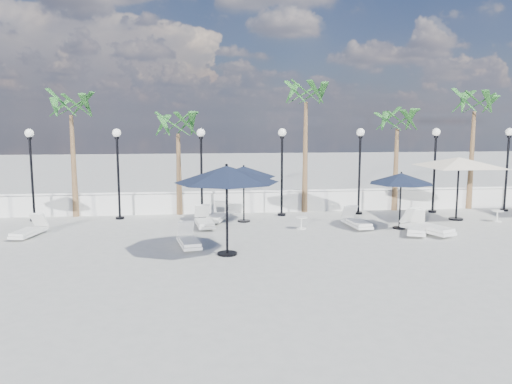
{
  "coord_description": "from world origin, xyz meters",
  "views": [
    {
      "loc": [
        -3.53,
        -14.96,
        4.14
      ],
      "look_at": [
        -1.47,
        3.51,
        1.5
      ],
      "focal_mm": 35.0,
      "sensor_mm": 36.0,
      "label": 1
    }
  ],
  "objects": [
    {
      "name": "ground",
      "position": [
        0.0,
        0.0,
        0.0
      ],
      "size": [
        100.0,
        100.0,
        0.0
      ],
      "primitive_type": "plane",
      "color": "gray",
      "rests_on": "ground"
    },
    {
      "name": "balustrade",
      "position": [
        0.0,
        7.5,
        0.47
      ],
      "size": [
        26.0,
        0.3,
        1.01
      ],
      "color": "silver",
      "rests_on": "ground"
    },
    {
      "name": "lamppost_0",
      "position": [
        -10.5,
        6.5,
        2.49
      ],
      "size": [
        0.36,
        0.36,
        3.84
      ],
      "color": "black",
      "rests_on": "ground"
    },
    {
      "name": "lamppost_1",
      "position": [
        -7.0,
        6.5,
        2.49
      ],
      "size": [
        0.36,
        0.36,
        3.84
      ],
      "color": "black",
      "rests_on": "ground"
    },
    {
      "name": "lamppost_2",
      "position": [
        -3.5,
        6.5,
        2.49
      ],
      "size": [
        0.36,
        0.36,
        3.84
      ],
      "color": "black",
      "rests_on": "ground"
    },
    {
      "name": "lamppost_3",
      "position": [
        0.0,
        6.5,
        2.49
      ],
      "size": [
        0.36,
        0.36,
        3.84
      ],
      "color": "black",
      "rests_on": "ground"
    },
    {
      "name": "lamppost_4",
      "position": [
        3.5,
        6.5,
        2.49
      ],
      "size": [
        0.36,
        0.36,
        3.84
      ],
      "color": "black",
      "rests_on": "ground"
    },
    {
      "name": "lamppost_5",
      "position": [
        7.0,
        6.5,
        2.49
      ],
      "size": [
        0.36,
        0.36,
        3.84
      ],
      "color": "black",
      "rests_on": "ground"
    },
    {
      "name": "lamppost_6",
      "position": [
        10.5,
        6.5,
        2.49
      ],
      "size": [
        0.36,
        0.36,
        3.84
      ],
      "color": "black",
      "rests_on": "ground"
    },
    {
      "name": "palm_0",
      "position": [
        -9.0,
        7.3,
        4.53
      ],
      "size": [
        2.6,
        2.6,
        5.5
      ],
      "color": "brown",
      "rests_on": "ground"
    },
    {
      "name": "palm_1",
      "position": [
        -4.5,
        7.3,
        3.75
      ],
      "size": [
        2.6,
        2.6,
        4.7
      ],
      "color": "brown",
      "rests_on": "ground"
    },
    {
      "name": "palm_2",
      "position": [
        1.2,
        7.3,
        5.12
      ],
      "size": [
        2.6,
        2.6,
        6.1
      ],
      "color": "brown",
      "rests_on": "ground"
    },
    {
      "name": "palm_3",
      "position": [
        5.5,
        7.3,
        3.95
      ],
      "size": [
        2.6,
        2.6,
        4.9
      ],
      "color": "brown",
      "rests_on": "ground"
    },
    {
      "name": "palm_4",
      "position": [
        9.2,
        7.3,
        4.73
      ],
      "size": [
        2.6,
        2.6,
        5.7
      ],
      "color": "brown",
      "rests_on": "ground"
    },
    {
      "name": "lounger_0",
      "position": [
        -9.74,
        3.49,
        0.23
      ],
      "size": [
        0.95,
        1.88,
        0.67
      ],
      "rotation": [
        0.0,
        0.0,
        -0.22
      ],
      "color": "silver",
      "rests_on": "ground"
    },
    {
      "name": "lounger_1",
      "position": [
        -3.96,
        1.32,
        0.23
      ],
      "size": [
        0.9,
        1.89,
        0.68
      ],
      "rotation": [
        0.0,
        0.0,
        0.18
      ],
      "color": "silver",
      "rests_on": "ground"
    },
    {
      "name": "lounger_2",
      "position": [
        -2.85,
        5.56,
        0.23
      ],
      "size": [
        1.09,
        1.9,
        0.68
      ],
      "rotation": [
        0.0,
        0.0,
        -0.3
      ],
      "color": "silver",
      "rests_on": "ground"
    },
    {
      "name": "lounger_3",
      "position": [
        -3.42,
        4.43,
        0.24
      ],
      "size": [
        0.83,
        1.97,
        0.72
      ],
      "rotation": [
        0.0,
        0.0,
        0.11
      ],
      "color": "silver",
      "rests_on": "ground"
    },
    {
      "name": "lounger_4",
      "position": [
        2.52,
        3.71,
        0.23
      ],
      "size": [
        0.8,
        1.91,
        0.7
      ],
      "rotation": [
        0.0,
        0.0,
        0.1
      ],
      "color": "silver",
      "rests_on": "ground"
    },
    {
      "name": "lounger_5",
      "position": [
        4.4,
        2.4,
        0.25
      ],
      "size": [
        1.37,
        2.05,
        0.74
      ],
      "rotation": [
        0.0,
        0.0,
        -0.42
      ],
      "color": "silver",
      "rests_on": "ground"
    },
    {
      "name": "lounger_6",
      "position": [
        4.77,
        2.33,
        0.27
      ],
      "size": [
        1.47,
        2.22,
        0.8
      ],
      "rotation": [
        0.0,
        0.0,
        0.41
      ],
      "color": "silver",
      "rests_on": "ground"
    },
    {
      "name": "side_table_1",
      "position": [
        0.32,
        3.7,
        0.28
      ],
      "size": [
        0.48,
        0.48,
        0.47
      ],
      "color": "silver",
      "rests_on": "ground"
    },
    {
      "name": "side_table_2",
      "position": [
        8.72,
        4.22,
        0.28
      ],
      "size": [
        0.48,
        0.48,
        0.46
      ],
      "color": "silver",
      "rests_on": "ground"
    },
    {
      "name": "parasol_navy_left",
      "position": [
        -2.74,
        0.23,
        2.52
      ],
      "size": [
        3.24,
        3.24,
        2.86
      ],
      "color": "black",
      "rests_on": "ground"
    },
    {
      "name": "parasol_navy_mid",
      "position": [
        -1.78,
        5.34,
        2.08
      ],
      "size": [
        2.64,
        2.64,
        2.37
      ],
      "color": "black",
      "rests_on": "ground"
    },
    {
      "name": "parasol_navy_right",
      "position": [
        4.12,
        3.33,
        1.95
      ],
      "size": [
        2.48,
        2.48,
        2.22
      ],
      "color": "black",
      "rests_on": "ground"
    },
    {
      "name": "parasol_cream_sq_a",
      "position": [
        7.21,
        4.75,
        2.64
      ],
      "size": [
        5.8,
        5.8,
        2.85
      ],
      "color": "black",
      "rests_on": "ground"
    }
  ]
}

